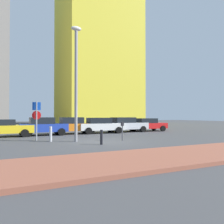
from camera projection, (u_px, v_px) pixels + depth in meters
ground_plane at (103, 141)px, 14.93m from camera, size 120.00×120.00×0.00m
sidewalk_brick at (168, 156)px, 8.96m from camera, size 40.00×3.62×0.14m
parked_car_yellow at (2, 128)px, 17.85m from camera, size 4.67×2.20×1.43m
parked_car_blue at (43, 126)px, 19.49m from camera, size 4.02×1.99×1.58m
parked_car_orange at (74, 125)px, 21.07m from camera, size 4.19×2.12×1.58m
parked_car_white at (101, 125)px, 21.93m from camera, size 4.60×2.32×1.53m
parked_car_silver at (126, 124)px, 23.51m from camera, size 4.55×2.04×1.56m
parked_car_red at (147, 124)px, 24.81m from camera, size 4.42×2.08×1.44m
parking_sign_post at (37, 116)px, 15.30m from camera, size 0.60×0.13×2.69m
parking_meter at (122, 128)px, 15.31m from camera, size 0.18×0.14×1.31m
street_lamp at (76, 74)px, 14.79m from camera, size 0.70×0.36×7.72m
traffic_bollard_near at (101, 137)px, 13.24m from camera, size 0.16×0.16×0.88m
traffic_bollard_mid at (51, 134)px, 14.77m from camera, size 0.17×0.17×1.01m
building_colorful_midrise at (96, 49)px, 44.87m from camera, size 14.11×14.18×30.74m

